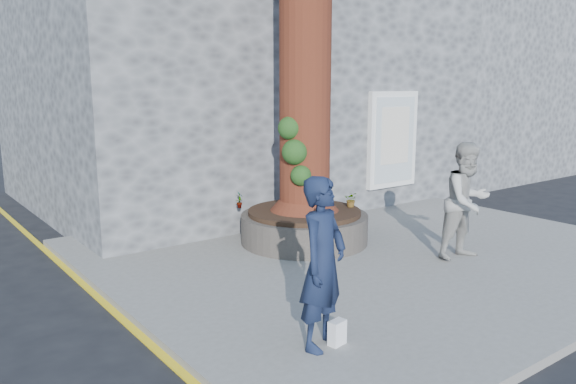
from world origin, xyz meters
TOP-DOWN VIEW (x-y plane):
  - ground at (0.00, 0.00)m, footprint 120.00×120.00m
  - pavement at (1.50, 1.00)m, footprint 9.00×8.00m
  - yellow_line at (-3.05, 1.00)m, footprint 0.10×30.00m
  - stone_shop at (2.50, 7.20)m, footprint 10.30×8.30m
  - neighbour_shop at (10.50, 7.20)m, footprint 6.00×8.00m
  - planter at (0.80, 2.00)m, footprint 2.30×2.30m
  - man at (-1.63, -1.36)m, footprint 0.81×0.68m
  - woman at (2.33, -0.34)m, footprint 1.01×0.83m
  - shopping_bag at (-1.48, -1.44)m, footprint 0.22×0.15m
  - plant_a at (-0.05, 2.85)m, footprint 0.20×0.21m
  - plant_b at (1.65, 2.85)m, footprint 0.27×0.27m
  - plant_c at (0.46, 1.15)m, footprint 0.21×0.21m
  - plant_d at (1.65, 1.67)m, footprint 0.34×0.34m

SIDE VIEW (x-z plane):
  - ground at x=0.00m, z-range 0.00..0.00m
  - yellow_line at x=-3.05m, z-range 0.00..0.01m
  - pavement at x=1.50m, z-range 0.00..0.12m
  - shopping_bag at x=-1.48m, z-range 0.12..0.40m
  - planter at x=0.80m, z-range 0.11..0.71m
  - plant_d at x=1.65m, z-range 0.72..1.00m
  - plant_c at x=0.46m, z-range 0.72..1.04m
  - plant_a at x=-0.05m, z-range 0.72..1.05m
  - plant_b at x=1.65m, z-range 0.72..1.15m
  - man at x=-1.63m, z-range 0.12..2.01m
  - woman at x=2.33m, z-range 0.12..2.05m
  - neighbour_shop at x=10.50m, z-range 0.00..6.00m
  - stone_shop at x=2.50m, z-range 0.01..6.31m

